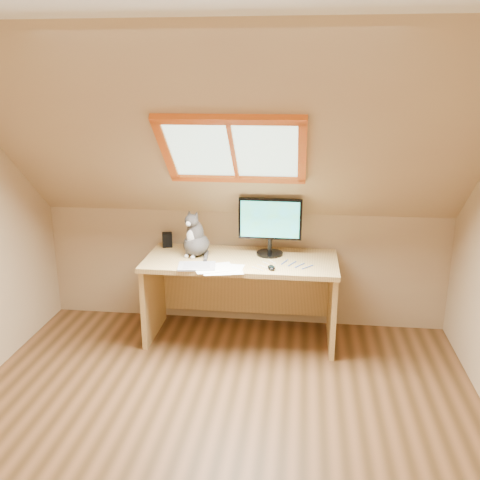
# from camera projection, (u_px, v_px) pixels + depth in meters

# --- Properties ---
(ground) EXTENTS (3.50, 3.50, 0.00)m
(ground) POSITION_uv_depth(u_px,v_px,m) (211.00, 443.00, 3.21)
(ground) COLOR brown
(ground) RESTS_ON ground
(room_shell) EXTENTS (3.52, 3.52, 2.41)m
(room_shell) POSITION_uv_depth(u_px,v_px,m) (204.00, 216.00, 2.70)
(room_shell) COLOR tan
(room_shell) RESTS_ON ground
(desk) EXTENTS (1.55, 0.68, 0.71)m
(desk) POSITION_uv_depth(u_px,v_px,m) (242.00, 281.00, 4.44)
(desk) COLOR tan
(desk) RESTS_ON ground
(monitor) EXTENTS (0.51, 0.22, 0.47)m
(monitor) POSITION_uv_depth(u_px,v_px,m) (270.00, 223.00, 4.33)
(monitor) COLOR black
(monitor) RESTS_ON desk
(cat) EXTENTS (0.29, 0.32, 0.39)m
(cat) POSITION_uv_depth(u_px,v_px,m) (195.00, 239.00, 4.35)
(cat) COLOR #4B4642
(cat) RESTS_ON desk
(desk_speaker) EXTENTS (0.10, 0.10, 0.12)m
(desk_speaker) POSITION_uv_depth(u_px,v_px,m) (167.00, 240.00, 4.61)
(desk_speaker) COLOR black
(desk_speaker) RESTS_ON desk
(graphics_tablet) EXTENTS (0.31, 0.24, 0.01)m
(graphics_tablet) POSITION_uv_depth(u_px,v_px,m) (197.00, 266.00, 4.12)
(graphics_tablet) COLOR #B2B2B7
(graphics_tablet) RESTS_ON desk
(mouse) EXTENTS (0.08, 0.11, 0.03)m
(mouse) POSITION_uv_depth(u_px,v_px,m) (271.00, 267.00, 4.06)
(mouse) COLOR black
(mouse) RESTS_ON desk
(papers) EXTENTS (0.35, 0.30, 0.01)m
(papers) POSITION_uv_depth(u_px,v_px,m) (220.00, 269.00, 4.08)
(papers) COLOR white
(papers) RESTS_ON desk
(cables) EXTENTS (0.51, 0.26, 0.01)m
(cables) POSITION_uv_depth(u_px,v_px,m) (284.00, 265.00, 4.16)
(cables) COLOR silver
(cables) RESTS_ON desk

